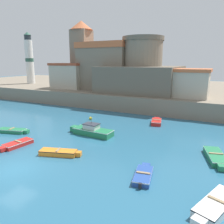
# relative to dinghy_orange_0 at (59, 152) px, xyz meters

# --- Properties ---
(ground_plane) EXTENTS (200.00, 200.00, 0.00)m
(ground_plane) POSITION_rel_dinghy_orange_0_xyz_m (-1.34, -3.86, -0.26)
(ground_plane) COLOR #28607F
(quay_seawall) EXTENTS (120.00, 40.00, 2.73)m
(quay_seawall) POSITION_rel_dinghy_orange_0_xyz_m (-1.34, 38.55, 1.11)
(quay_seawall) COLOR gray
(quay_seawall) RESTS_ON ground
(dinghy_orange_0) EXTENTS (4.01, 2.10, 0.55)m
(dinghy_orange_0) POSITION_rel_dinghy_orange_0_xyz_m (0.00, 0.00, 0.00)
(dinghy_orange_0) COLOR orange
(dinghy_orange_0) RESTS_ON ground
(dinghy_red_1) EXTENTS (1.88, 3.44, 0.64)m
(dinghy_red_1) POSITION_rel_dinghy_orange_0_xyz_m (5.27, 14.43, 0.05)
(dinghy_red_1) COLOR red
(dinghy_red_1) RESTS_ON ground
(dinghy_white_2) EXTENTS (2.62, 4.48, 0.66)m
(dinghy_white_2) POSITION_rel_dinghy_orange_0_xyz_m (13.33, -2.04, 0.06)
(dinghy_white_2) COLOR white
(dinghy_white_2) RESTS_ON ground
(dinghy_red_3) EXTENTS (1.61, 3.57, 0.52)m
(dinghy_red_3) POSITION_rel_dinghy_orange_0_xyz_m (-5.34, -0.24, -0.01)
(dinghy_red_3) COLOR red
(dinghy_red_3) RESTS_ON ground
(motorboat_green_4) EXTENTS (5.62, 1.92, 2.27)m
(motorboat_green_4) POSITION_rel_dinghy_orange_0_xyz_m (-0.34, 6.31, 0.25)
(motorboat_green_4) COLOR #237A4C
(motorboat_green_4) RESTS_ON ground
(dinghy_blue_5) EXTENTS (1.68, 3.48, 0.49)m
(dinghy_blue_5) POSITION_rel_dinghy_orange_0_xyz_m (8.34, -0.42, -0.03)
(dinghy_blue_5) COLOR #284C9E
(dinghy_blue_5) RESTS_ON ground
(dinghy_green_6) EXTENTS (4.09, 2.05, 0.54)m
(dinghy_green_6) POSITION_rel_dinghy_orange_0_xyz_m (-9.49, 2.65, -0.00)
(dinghy_green_6) COLOR #237A4C
(dinghy_green_6) RESTS_ON ground
(dinghy_green_8) EXTENTS (2.36, 4.44, 0.59)m
(dinghy_green_8) POSITION_rel_dinghy_orange_0_xyz_m (13.13, 5.38, 0.02)
(dinghy_green_8) COLOR #237A4C
(dinghy_green_8) RESTS_ON ground
(mooring_buoy) EXTENTS (0.46, 0.46, 0.46)m
(mooring_buoy) POSITION_rel_dinghy_orange_0_xyz_m (-4.14, 12.08, -0.03)
(mooring_buoy) COLOR yellow
(mooring_buoy) RESTS_ON ground
(church) EXTENTS (15.26, 15.96, 14.74)m
(church) POSITION_rel_dinghy_orange_0_xyz_m (-10.35, 30.76, 7.74)
(church) COLOR gray
(church) RESTS_ON quay_seawall
(fortress) EXTENTS (14.41, 14.41, 10.41)m
(fortress) POSITION_rel_dinghy_orange_0_xyz_m (-1.34, 26.98, 5.96)
(fortress) COLOR #685E4F
(fortress) RESTS_ON quay_seawall
(lighthouse) EXTENTS (2.08, 2.08, 13.25)m
(lighthouse) POSITION_rel_dinghy_orange_0_xyz_m (-33.34, 28.65, 8.91)
(lighthouse) COLOR silver
(lighthouse) RESTS_ON quay_seawall
(harbor_shed_near_wharf) EXTENTS (7.60, 4.29, 5.46)m
(harbor_shed_near_wharf) POSITION_rel_dinghy_orange_0_xyz_m (-17.34, 24.16, 5.23)
(harbor_shed_near_wharf) COLOR #BCB29E
(harbor_shed_near_wharf) RESTS_ON quay_seawall
(harbor_shed_mid_row) EXTENTS (9.41, 5.99, 4.65)m
(harbor_shed_mid_row) POSITION_rel_dinghy_orange_0_xyz_m (6.66, 23.72, 4.82)
(harbor_shed_mid_row) COLOR #BCB29E
(harbor_shed_mid_row) RESTS_ON quay_seawall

